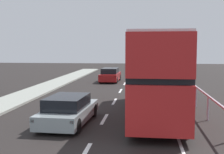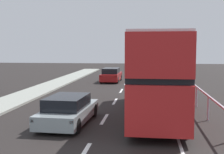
# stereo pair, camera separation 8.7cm
# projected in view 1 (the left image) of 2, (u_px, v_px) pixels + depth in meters

# --- Properties ---
(lane_paint_markings) EXTENTS (3.45, 46.00, 0.01)m
(lane_paint_markings) POSITION_uv_depth(u_px,v_px,m) (147.00, 114.00, 16.11)
(lane_paint_markings) COLOR silver
(lane_paint_markings) RESTS_ON ground
(bridge_side_railing) EXTENTS (0.10, 42.00, 1.24)m
(bridge_side_railing) POSITION_uv_depth(u_px,v_px,m) (202.00, 95.00, 16.42)
(bridge_side_railing) COLOR #B8ADBE
(bridge_side_railing) RESTS_ON ground
(double_decker_bus_red) EXTENTS (2.65, 10.86, 4.19)m
(double_decker_bus_red) POSITION_uv_depth(u_px,v_px,m) (157.00, 72.00, 15.88)
(double_decker_bus_red) COLOR red
(double_decker_bus_red) RESTS_ON ground
(hatchback_car_near) EXTENTS (2.06, 4.66, 1.33)m
(hatchback_car_near) POSITION_uv_depth(u_px,v_px,m) (68.00, 110.00, 14.08)
(hatchback_car_near) COLOR gray
(hatchback_car_near) RESTS_ON ground
(sedan_car_ahead) EXTENTS (1.91, 4.47, 1.43)m
(sedan_car_ahead) POSITION_uv_depth(u_px,v_px,m) (110.00, 75.00, 31.51)
(sedan_car_ahead) COLOR maroon
(sedan_car_ahead) RESTS_ON ground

